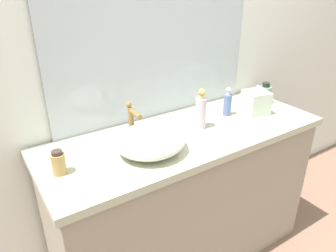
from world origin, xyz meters
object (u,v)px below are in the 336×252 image
at_px(lotion_bottle, 59,163).
at_px(tissue_box, 256,101).
at_px(sink_basin, 150,141).
at_px(perfume_bottle, 227,104).
at_px(soap_dispenser, 201,112).
at_px(spray_can, 265,94).

bearing_deg(lotion_bottle, tissue_box, 0.13).
distance_m(sink_basin, perfume_bottle, 0.60).
distance_m(perfume_bottle, tissue_box, 0.18).
bearing_deg(perfume_bottle, soap_dispenser, -168.13).
bearing_deg(spray_can, perfume_bottle, -178.57).
bearing_deg(soap_dispenser, spray_can, 5.86).
xyz_separation_m(sink_basin, soap_dispenser, (0.35, 0.07, 0.04)).
relative_size(sink_basin, soap_dispenser, 1.48).
relative_size(lotion_bottle, spray_can, 0.80).
bearing_deg(soap_dispenser, lotion_bottle, -178.50).
bearing_deg(sink_basin, lotion_bottle, 172.64).
bearing_deg(sink_basin, soap_dispenser, 11.58).
xyz_separation_m(perfume_bottle, spray_can, (0.33, 0.01, -0.01)).
relative_size(lotion_bottle, tissue_box, 0.62).
distance_m(sink_basin, spray_can, 0.92).
relative_size(soap_dispenser, spray_can, 1.63).
bearing_deg(tissue_box, lotion_bottle, -179.87).
xyz_separation_m(soap_dispenser, spray_can, (0.56, 0.06, -0.03)).
xyz_separation_m(sink_basin, spray_can, (0.91, 0.13, 0.00)).
height_order(perfume_bottle, spray_can, perfume_bottle).
height_order(soap_dispenser, lotion_bottle, soap_dispenser).
relative_size(sink_basin, perfume_bottle, 1.93).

